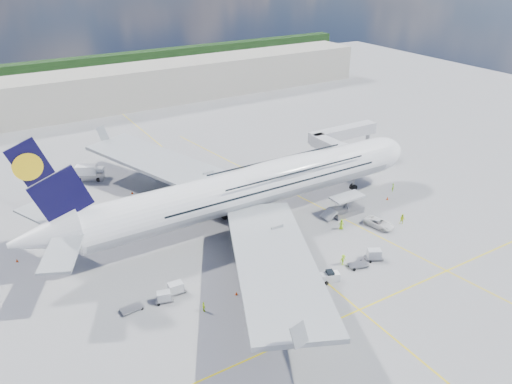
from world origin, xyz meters
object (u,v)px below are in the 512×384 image
airliner (252,187)px  crew_nose (393,187)px  catering_truck_inner (208,193)px  cone_wing_left_inner (168,197)px  dolly_row_a (164,297)px  crew_van (341,224)px  dolly_row_c (277,287)px  dolly_row_b (176,288)px  dolly_nose_near (358,265)px  cone_wing_right_outer (270,292)px  crew_tug (343,260)px  jet_bridge (340,140)px  crew_wing (204,307)px  cone_wing_left_outer (132,192)px  dolly_back (132,308)px  cargo_loader (346,208)px  dolly_nose_far (374,254)px  cone_tail (17,260)px  crew_loader (402,219)px  service_van (379,223)px  cone_wing_right_inner (236,293)px  baggage_tug (330,277)px  cone_nose (387,198)px  catering_truck_outer (90,173)px

airliner → crew_nose: (31.39, -4.78, -5.97)m
catering_truck_inner → cone_wing_left_inner: 8.66m
dolly_row_a → crew_van: size_ratio=1.46×
dolly_row_a → dolly_row_c: (15.58, -5.98, -0.58)m
dolly_row_b → dolly_nose_near: size_ratio=0.84×
catering_truck_inner → cone_wing_right_outer: catering_truck_inner is taller
crew_tug → dolly_row_c: bearing=178.2°
jet_bridge → crew_wing: jet_bridge is taller
crew_van → catering_truck_inner: bearing=-15.7°
crew_van → cone_wing_left_outer: (-27.70, 33.68, -0.71)m
dolly_row_a → dolly_nose_near: 30.80m
dolly_back → cargo_loader: bearing=2.8°
dolly_nose_far → dolly_nose_near: bearing=-147.3°
dolly_nose_far → crew_wing: dolly_nose_far is taller
dolly_row_c → cone_tail: 42.64m
crew_loader → crew_wing: crew_loader is taller
dolly_back → cone_tail: 24.57m
crew_wing → cone_wing_left_inner: bearing=-11.1°
airliner → dolly_row_c: size_ratio=26.39×
dolly_nose_far → crew_tug: bearing=-165.5°
dolly_nose_near → cone_wing_left_inner: cone_wing_left_inner is taller
dolly_nose_far → crew_nose: 26.99m
dolly_row_a → cone_wing_right_outer: 15.44m
dolly_back → cone_wing_right_outer: size_ratio=6.45×
cone_wing_left_inner → crew_loader: bearing=-44.6°
service_van → dolly_nose_near: bearing=-160.6°
cone_wing_right_inner → cone_wing_right_outer: cone_wing_right_inner is taller
dolly_nose_far → crew_van: crew_van is taller
crew_van → cone_wing_left_outer: bearing=-10.8°
dolly_row_b → dolly_row_c: size_ratio=0.98×
baggage_tug → crew_tug: bearing=44.0°
dolly_row_c → crew_van: crew_van is taller
dolly_back → cone_nose: 55.76m
dolly_row_b → cone_nose: dolly_row_b is taller
dolly_nose_far → baggage_tug: dolly_nose_far is taller
crew_loader → dolly_nose_near: bearing=-110.2°
jet_bridge → cone_tail: jet_bridge is taller
cone_nose → cone_wing_left_outer: 52.35m
cargo_loader → catering_truck_outer: bearing=132.8°
airliner → crew_van: size_ratio=40.34×
baggage_tug → cargo_loader: bearing=61.0°
dolly_back → cone_wing_left_inner: size_ratio=6.79×
catering_truck_outer → crew_tug: catering_truck_outer is taller
cone_wing_left_inner → jet_bridge: bearing=-8.5°
baggage_tug → catering_truck_inner: catering_truck_inner is taller
service_van → catering_truck_inner: bearing=117.0°
cone_nose → cone_wing_left_inner: (-37.69, 23.87, -0.06)m
catering_truck_inner → cone_wing_right_outer: 32.17m
crew_loader → cone_tail: size_ratio=3.79×
jet_bridge → baggage_tug: jet_bridge is taller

